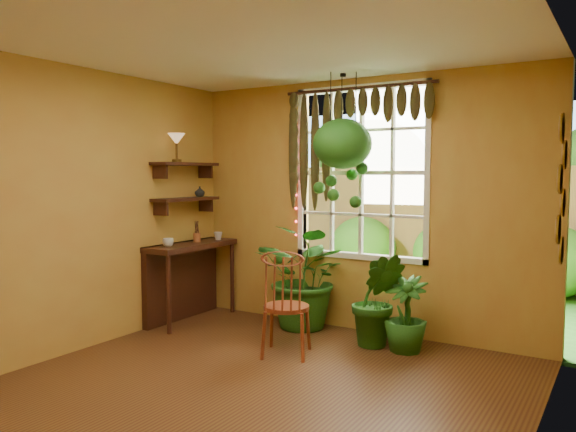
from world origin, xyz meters
The scene contains 23 objects.
floor centered at (0.00, 0.00, 0.00)m, with size 4.50×4.50×0.00m, color brown.
ceiling centered at (0.00, 0.00, 2.70)m, with size 4.50×4.50×0.00m, color white.
wall_back centered at (0.00, 2.25, 1.35)m, with size 4.00×4.00×0.00m, color gold.
wall_left centered at (-2.00, 0.00, 1.35)m, with size 4.50×4.50×0.00m, color gold.
wall_right centered at (2.00, 0.00, 1.35)m, with size 4.50×4.50×0.00m, color gold.
window centered at (0.00, 2.28, 1.70)m, with size 1.52×0.10×1.86m.
valance_vine centered at (-0.08, 2.16, 2.28)m, with size 1.70×0.12×1.10m.
string_lights centered at (-0.76, 2.19, 1.75)m, with size 0.03×0.03×1.54m, color #FF2633, non-canonical shape.
wall_plates centered at (1.98, 1.79, 1.55)m, with size 0.04×0.32×1.10m, color beige, non-canonical shape.
counter_ledge centered at (-1.91, 1.60, 0.55)m, with size 0.40×1.20×0.90m.
shelf_lower centered at (-1.88, 1.60, 1.40)m, with size 0.25×0.90×0.04m, color #39190F.
shelf_upper centered at (-1.88, 1.60, 1.80)m, with size 0.25×0.90×0.04m, color #39190F.
backyard centered at (0.24, 6.87, 1.28)m, with size 14.00×10.00×12.00m.
windsor_chair centered at (-0.22, 1.10, 0.33)m, with size 0.56×0.57×1.15m.
potted_plant_left centered at (-0.51, 2.00, 0.58)m, with size 1.04×0.90×1.15m, color #154913.
potted_plant_mid centered at (0.40, 1.80, 0.46)m, with size 0.51×0.41×0.93m, color #154913.
potted_plant_right centered at (0.69, 1.79, 0.36)m, with size 0.40×0.40×0.72m, color #154913.
hanging_basket centered at (-0.05, 1.92, 1.91)m, with size 0.60×0.60×1.38m.
cup_a centered at (-1.78, 1.20, 0.95)m, with size 0.12×0.12×0.09m, color silver.
cup_b centered at (-1.72, 1.98, 0.95)m, with size 0.10×0.10×0.10m, color beige.
brush_jar centered at (-1.80, 1.69, 1.02)m, with size 0.08×0.08×0.31m.
shelf_vase centered at (-1.87, 1.84, 1.48)m, with size 0.12×0.12×0.12m, color #B2AD99.
tiffany_lamp centered at (-1.86, 1.44, 2.05)m, with size 0.19×0.19×0.32m.
Camera 1 is at (2.47, -3.25, 1.70)m, focal length 35.00 mm.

